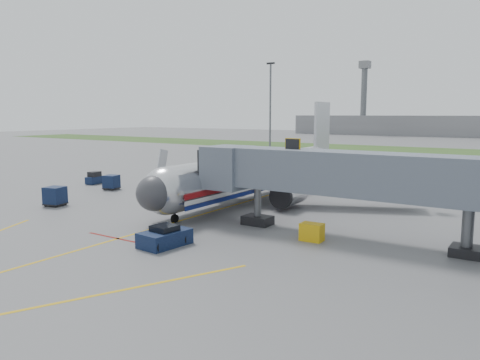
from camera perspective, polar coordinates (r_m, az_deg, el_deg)
The scene contains 16 objects.
ground at distance 36.82m, azimuth -10.02°, elevation -5.69°, with size 400.00×400.00×0.00m, color #565659.
grass_strip at distance 118.82m, azimuth 21.31°, elevation 3.33°, with size 300.00×25.00×0.01m, color #2D4C1E.
apron_markings at distance 32.05m, azimuth -19.22°, elevation -8.09°, with size 21.52×50.00×0.01m.
airliner at distance 48.36m, azimuth 2.39°, elevation 0.90°, with size 32.10×35.67×10.25m.
jet_bridge at distance 33.36m, azimuth 12.32°, elevation 0.64°, with size 25.30×4.00×6.90m.
light_mast_left at distance 110.42m, azimuth 3.71°, elevation 9.14°, with size 2.00×0.44×20.40m.
distant_terminal at distance 199.01m, azimuth 23.45°, elevation 6.06°, with size 120.00×14.00×8.00m, color slate.
control_tower at distance 201.75m, azimuth 14.87°, elevation 10.26°, with size 4.00×4.00×30.00m.
pushback_tug at distance 31.57m, azimuth -9.16°, elevation -6.90°, with size 2.35×3.51×1.39m.
baggage_tug at distance 61.09m, azimuth -17.30°, elevation 0.18°, with size 1.42×2.34×1.55m.
baggage_cart_a at distance 47.77m, azimuth -21.62°, elevation -1.84°, with size 2.05×2.05×1.82m.
baggage_cart_b at distance 55.97m, azimuth -15.41°, elevation -0.26°, with size 1.88×1.88×1.67m.
baggage_cart_c at distance 57.37m, azimuth -6.66°, elevation 0.24°, with size 2.10×2.10×1.79m.
belt_loader at distance 46.16m, azimuth -9.41°, elevation -2.23°, with size 2.23×4.35×2.05m.
ground_power_cart at distance 32.75m, azimuth 8.75°, elevation -6.30°, with size 1.55×1.06×1.22m.
ramp_worker at distance 54.58m, azimuth -7.46°, elevation -0.36°, with size 0.54×0.36×1.49m, color #9ACB17.
Camera 1 is at (24.68, -25.90, 8.68)m, focal length 35.00 mm.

